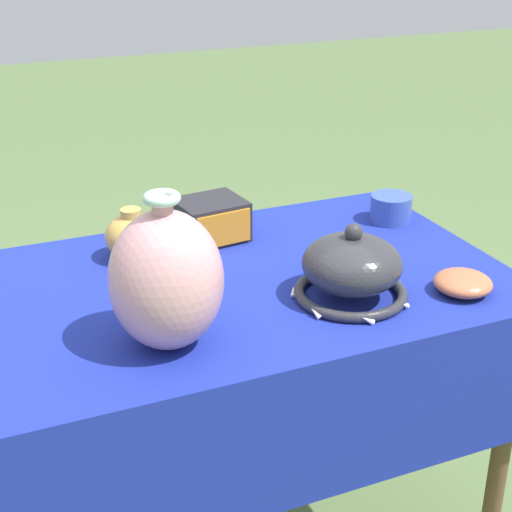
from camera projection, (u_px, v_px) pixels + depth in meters
display_table at (224, 320)px, 1.71m from camera, size 1.26×0.74×0.77m
vase_tall_bulbous at (166, 279)px, 1.41m from camera, size 0.21×0.21×0.30m
vase_dome_bell at (352, 269)px, 1.60m from camera, size 0.24×0.25×0.17m
mosaic_tile_box at (211, 220)px, 1.89m from camera, size 0.17×0.16×0.10m
bowl_shallow_terracotta at (463, 283)px, 1.64m from camera, size 0.12×0.12×0.05m
pot_squat_cobalt at (391, 208)px, 2.00m from camera, size 0.11×0.11×0.07m
jar_round_ochre at (132, 236)px, 1.79m from camera, size 0.12×0.12×0.12m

